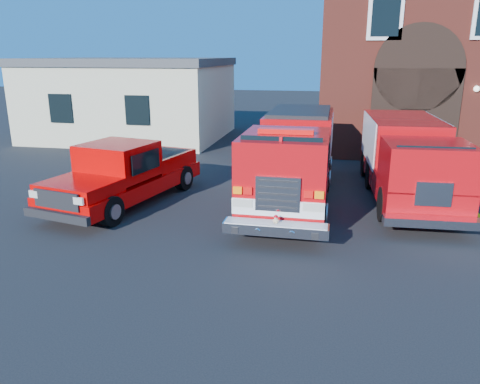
% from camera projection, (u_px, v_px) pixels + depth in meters
% --- Properties ---
extents(ground, '(100.00, 100.00, 0.00)m').
position_uv_depth(ground, '(248.00, 225.00, 12.98)').
color(ground, black).
rests_on(ground, ground).
extents(parking_stripe_mid, '(0.12, 3.00, 0.01)m').
position_uv_depth(parking_stripe_mid, '(462.00, 197.00, 15.52)').
color(parking_stripe_mid, yellow).
rests_on(parking_stripe_mid, ground).
extents(parking_stripe_far, '(0.12, 3.00, 0.01)m').
position_uv_depth(parking_stripe_far, '(443.00, 175.00, 18.34)').
color(parking_stripe_far, yellow).
rests_on(parking_stripe_far, ground).
extents(fire_station, '(15.20, 10.20, 8.45)m').
position_uv_depth(fire_station, '(477.00, 60.00, 23.24)').
color(fire_station, maroon).
rests_on(fire_station, ground).
extents(side_building, '(10.20, 8.20, 4.35)m').
position_uv_depth(side_building, '(132.00, 98.00, 26.27)').
color(side_building, beige).
rests_on(side_building, ground).
extents(fire_engine, '(2.54, 8.70, 2.67)m').
position_uv_depth(fire_engine, '(294.00, 156.00, 15.09)').
color(fire_engine, black).
rests_on(fire_engine, ground).
extents(pickup_truck, '(3.39, 6.30, 1.96)m').
position_uv_depth(pickup_truck, '(125.00, 174.00, 14.72)').
color(pickup_truck, black).
rests_on(pickup_truck, ground).
extents(secondary_truck, '(2.66, 7.68, 2.46)m').
position_uv_depth(secondary_truck, '(407.00, 157.00, 15.19)').
color(secondary_truck, black).
rests_on(secondary_truck, ground).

